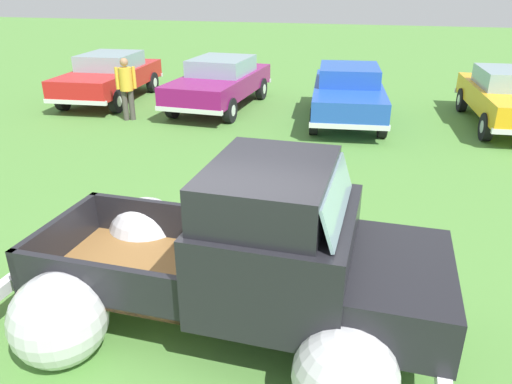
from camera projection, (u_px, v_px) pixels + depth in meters
The scene contains 7 objects.
ground_plane at pixel (221, 321), 5.43m from camera, with size 80.00×80.00×0.00m, color #548C3D.
vintage_pickup_truck at pixel (254, 269), 5.03m from camera, with size 4.66×2.83×1.96m.
show_car_0 at pixel (110, 75), 15.05m from camera, with size 2.18×4.57×1.43m.
show_car_1 at pixel (220, 81), 14.19m from camera, with size 2.06×4.64×1.43m.
show_car_2 at pixel (348, 91), 12.87m from camera, with size 2.28×4.60×1.43m.
show_car_3 at pixel (511, 96), 12.38m from camera, with size 2.18×4.56×1.43m.
spectator_0 at pixel (126, 85), 12.85m from camera, with size 0.51×0.46×1.65m.
Camera 1 is at (1.49, -4.15, 3.51)m, focal length 34.05 mm.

